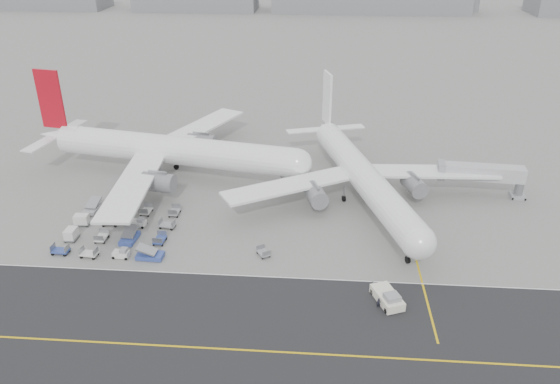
# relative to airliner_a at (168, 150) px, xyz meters

# --- Properties ---
(ground) EXTENTS (700.00, 700.00, 0.00)m
(ground) POSITION_rel_airliner_a_xyz_m (16.78, -32.01, -6.01)
(ground) COLOR gray
(ground) RESTS_ON ground
(taxiway) EXTENTS (220.00, 59.00, 0.03)m
(taxiway) POSITION_rel_airliner_a_xyz_m (21.80, -49.99, -6.00)
(taxiway) COLOR #252628
(taxiway) RESTS_ON ground
(horizon_buildings) EXTENTS (520.00, 28.00, 28.00)m
(horizon_buildings) POSITION_rel_airliner_a_xyz_m (46.78, 227.99, -6.01)
(horizon_buildings) COLOR gray
(horizon_buildings) RESTS_ON ground
(airliner_a) EXTENTS (59.96, 58.80, 20.86)m
(airliner_a) POSITION_rel_airliner_a_xyz_m (0.00, 0.00, 0.00)
(airliner_a) COLOR white
(airliner_a) RESTS_ON ground
(airliner_b) EXTENTS (52.03, 53.11, 18.85)m
(airliner_b) POSITION_rel_airliner_a_xyz_m (38.99, -7.97, -0.57)
(airliner_b) COLOR white
(airliner_b) RESTS_ON ground
(pushback_tug) EXTENTS (4.65, 7.49, 2.15)m
(pushback_tug) POSITION_rel_airliner_a_xyz_m (41.11, -39.06, -5.12)
(pushback_tug) COLOR silver
(pushback_tug) RESTS_ON ground
(jet_bridge) EXTENTS (17.19, 4.44, 6.44)m
(jet_bridge) POSITION_rel_airliner_a_xyz_m (62.25, -3.97, -1.52)
(jet_bridge) COLOR gray
(jet_bridge) RESTS_ON ground
(gse_cluster) EXTENTS (23.83, 23.02, 2.10)m
(gse_cluster) POSITION_rel_airliner_a_xyz_m (-2.72, -23.42, -6.01)
(gse_cluster) COLOR #96979B
(gse_cluster) RESTS_ON ground
(stray_dolly) EXTENTS (2.50, 2.78, 1.46)m
(stray_dolly) POSITION_rel_airliner_a_xyz_m (22.46, -28.44, -6.01)
(stray_dolly) COLOR silver
(stray_dolly) RESTS_ON ground
(ground_crew_a) EXTENTS (0.65, 0.48, 1.61)m
(ground_crew_a) POSITION_rel_airliner_a_xyz_m (39.75, -40.37, -5.20)
(ground_crew_a) COLOR black
(ground_crew_a) RESTS_ON ground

